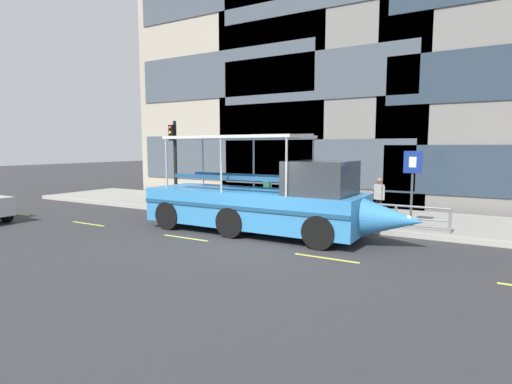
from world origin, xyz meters
TOP-DOWN VIEW (x-y plane):
  - ground_plane at (0.00, 0.00)m, footprint 120.00×120.00m
  - sidewalk at (0.00, 5.60)m, footprint 32.00×4.80m
  - curb_edge at (0.00, 3.11)m, footprint 32.00×0.18m
  - lane_centreline at (-0.00, -0.64)m, footprint 25.80×0.12m
  - office_tower_left at (-7.32, 12.58)m, footprint 12.38×8.44m
  - curb_guardrail at (-0.80, 3.45)m, footprint 11.75×0.09m
  - traffic_light_pole at (-6.68, 3.74)m, footprint 0.24×0.46m
  - parking_sign at (3.74, 4.08)m, footprint 0.60×0.12m
  - duck_tour_boat at (-0.41, 1.22)m, footprint 9.51×2.47m
  - pedestrian_near_bow at (2.53, 4.57)m, footprint 0.44×0.28m
  - pedestrian_mid_left at (0.00, 4.61)m, footprint 0.27×0.49m
  - pedestrian_mid_right at (-2.38, 4.92)m, footprint 0.44×0.21m

SIDE VIEW (x-z plane):
  - ground_plane at x=0.00m, z-range 0.00..0.00m
  - lane_centreline at x=0.00m, z-range 0.00..0.01m
  - sidewalk at x=0.00m, z-range 0.00..0.18m
  - curb_edge at x=0.00m, z-range 0.00..0.18m
  - curb_guardrail at x=-0.80m, z-range 0.32..1.14m
  - duck_tour_boat at x=-0.41m, z-range -0.57..2.75m
  - pedestrian_mid_right at x=-2.38m, z-range 0.34..1.86m
  - pedestrian_near_bow at x=2.53m, z-range 0.35..1.98m
  - pedestrian_mid_left at x=0.00m, z-range 0.36..2.11m
  - parking_sign at x=3.74m, z-range 0.65..3.27m
  - traffic_light_pole at x=-6.68m, z-range 0.60..4.56m
  - office_tower_left at x=-7.32m, z-range 0.00..23.23m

